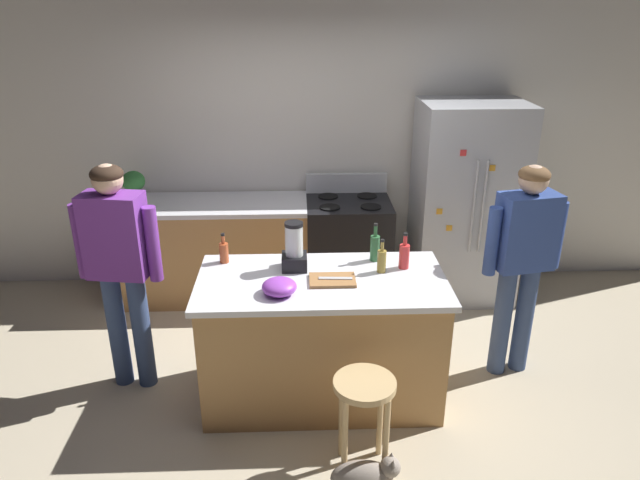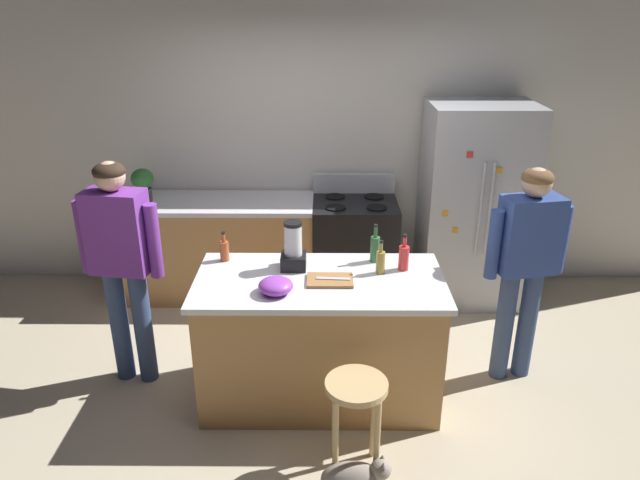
% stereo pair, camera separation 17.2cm
% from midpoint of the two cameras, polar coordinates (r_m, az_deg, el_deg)
% --- Properties ---
extents(ground_plane, '(14.00, 14.00, 0.00)m').
position_cam_midpoint_polar(ground_plane, '(4.32, 1.15, -14.82)').
color(ground_plane, beige).
extents(back_wall, '(8.00, 0.10, 2.70)m').
position_cam_midpoint_polar(back_wall, '(5.52, 1.03, 9.36)').
color(back_wall, silver).
rests_on(back_wall, ground_plane).
extents(kitchen_island, '(1.64, 0.82, 0.92)m').
position_cam_midpoint_polar(kitchen_island, '(4.05, 1.21, -9.63)').
color(kitchen_island, '#B7844C').
rests_on(kitchen_island, ground_plane).
extents(back_counter_run, '(2.00, 0.64, 0.92)m').
position_cam_midpoint_polar(back_counter_run, '(5.47, -7.40, -0.78)').
color(back_counter_run, '#B7844C').
rests_on(back_counter_run, ground_plane).
extents(refrigerator, '(0.90, 0.73, 1.81)m').
position_cam_midpoint_polar(refrigerator, '(5.41, 15.68, 3.27)').
color(refrigerator, '#B7BABF').
rests_on(refrigerator, ground_plane).
extents(stove_range, '(0.76, 0.65, 1.10)m').
position_cam_midpoint_polar(stove_range, '(5.41, 4.27, -0.82)').
color(stove_range, black).
rests_on(stove_range, ground_plane).
extents(person_by_island_left, '(0.60, 0.27, 1.66)m').
position_cam_midpoint_polar(person_by_island_left, '(4.18, -17.80, -1.34)').
color(person_by_island_left, '#384C7A').
rests_on(person_by_island_left, ground_plane).
extents(person_by_sink_right, '(0.60, 0.29, 1.61)m').
position_cam_midpoint_polar(person_by_sink_right, '(4.29, 20.60, -1.53)').
color(person_by_sink_right, '#384C7A').
rests_on(person_by_sink_right, ground_plane).
extents(bar_stool, '(0.36, 0.36, 0.63)m').
position_cam_midpoint_polar(bar_stool, '(3.46, 5.02, -15.58)').
color(bar_stool, tan).
rests_on(bar_stool, ground_plane).
extents(cat, '(0.52, 0.18, 0.26)m').
position_cam_midpoint_polar(cat, '(3.59, 4.96, -22.18)').
color(cat, gray).
rests_on(cat, ground_plane).
extents(potted_plant, '(0.20, 0.20, 0.30)m').
position_cam_midpoint_polar(potted_plant, '(5.42, -16.10, 5.41)').
color(potted_plant, '#4C4C51').
rests_on(potted_plant, back_counter_run).
extents(blender_appliance, '(0.17, 0.17, 0.34)m').
position_cam_midpoint_polar(blender_appliance, '(3.92, -1.37, -0.89)').
color(blender_appliance, black).
rests_on(blender_appliance, kitchen_island).
extents(bottle_vinegar, '(0.06, 0.06, 0.24)m').
position_cam_midpoint_polar(bottle_vinegar, '(3.90, 7.21, -2.11)').
color(bottle_vinegar, olive).
rests_on(bottle_vinegar, kitchen_island).
extents(bottle_olive_oil, '(0.07, 0.07, 0.28)m').
position_cam_midpoint_polar(bottle_olive_oil, '(4.06, 6.62, -0.80)').
color(bottle_olive_oil, '#2D6638').
rests_on(bottle_olive_oil, kitchen_island).
extents(bottle_cooking_sauce, '(0.06, 0.06, 0.22)m').
position_cam_midpoint_polar(bottle_cooking_sauce, '(4.10, -8.16, -0.99)').
color(bottle_cooking_sauce, '#B24C26').
rests_on(bottle_cooking_sauce, kitchen_island).
extents(bottle_soda, '(0.07, 0.07, 0.26)m').
position_cam_midpoint_polar(bottle_soda, '(3.97, 9.44, -1.65)').
color(bottle_soda, red).
rests_on(bottle_soda, kitchen_island).
extents(mixing_bowl, '(0.22, 0.22, 0.10)m').
position_cam_midpoint_polar(mixing_bowl, '(3.63, -3.00, -4.52)').
color(mixing_bowl, purple).
rests_on(mixing_bowl, kitchen_island).
extents(cutting_board, '(0.30, 0.20, 0.02)m').
position_cam_midpoint_polar(cutting_board, '(3.79, 2.29, -3.98)').
color(cutting_board, '#9E6B3D').
rests_on(cutting_board, kitchen_island).
extents(chef_knife, '(0.22, 0.04, 0.01)m').
position_cam_midpoint_polar(chef_knife, '(3.78, 2.60, -3.81)').
color(chef_knife, '#B7BABF').
rests_on(chef_knife, cutting_board).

